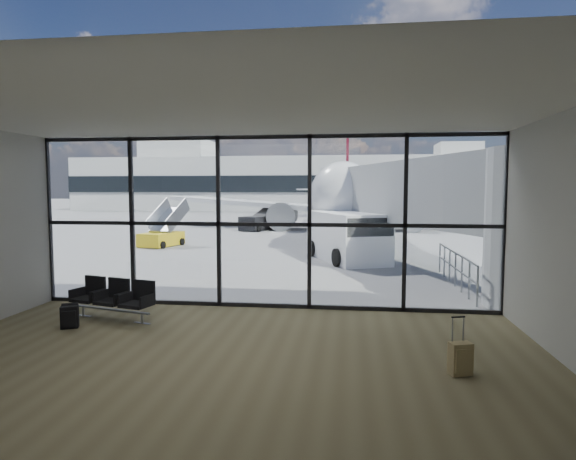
% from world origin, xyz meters
% --- Properties ---
extents(ground, '(220.00, 220.00, 0.00)m').
position_xyz_m(ground, '(0.00, 40.00, 0.00)').
color(ground, slate).
rests_on(ground, ground).
extents(lounge_shell, '(12.02, 8.01, 4.51)m').
position_xyz_m(lounge_shell, '(0.00, -4.80, 2.65)').
color(lounge_shell, brown).
rests_on(lounge_shell, ground).
extents(glass_curtain_wall, '(12.10, 0.12, 4.50)m').
position_xyz_m(glass_curtain_wall, '(0.00, 0.00, 2.25)').
color(glass_curtain_wall, white).
rests_on(glass_curtain_wall, ground).
extents(jet_bridge, '(8.00, 16.50, 4.33)m').
position_xyz_m(jet_bridge, '(4.90, 7.07, 2.76)').
color(jet_bridge, '#9EA1A3').
rests_on(jet_bridge, ground).
extents(apron_railing, '(0.06, 5.46, 1.11)m').
position_xyz_m(apron_railing, '(5.60, 3.50, 0.72)').
color(apron_railing, gray).
rests_on(apron_railing, ground).
extents(far_terminal, '(80.00, 12.20, 11.00)m').
position_xyz_m(far_terminal, '(-0.59, 61.97, 4.21)').
color(far_terminal, beige).
rests_on(far_terminal, ground).
extents(tree_0, '(4.95, 4.95, 7.12)m').
position_xyz_m(tree_0, '(-45.00, 72.00, 4.63)').
color(tree_0, '#382619').
rests_on(tree_0, ground).
extents(tree_1, '(5.61, 5.61, 8.07)m').
position_xyz_m(tree_1, '(-39.00, 72.00, 5.25)').
color(tree_1, '#382619').
rests_on(tree_1, ground).
extents(tree_2, '(6.27, 6.27, 9.03)m').
position_xyz_m(tree_2, '(-33.00, 72.00, 5.88)').
color(tree_2, '#382619').
rests_on(tree_2, ground).
extents(tree_3, '(4.95, 4.95, 7.12)m').
position_xyz_m(tree_3, '(-27.00, 72.00, 4.63)').
color(tree_3, '#382619').
rests_on(tree_3, ground).
extents(tree_4, '(5.61, 5.61, 8.07)m').
position_xyz_m(tree_4, '(-21.00, 72.00, 5.25)').
color(tree_4, '#382619').
rests_on(tree_4, ground).
extents(tree_5, '(6.27, 6.27, 9.03)m').
position_xyz_m(tree_5, '(-15.00, 72.00, 5.88)').
color(tree_5, '#382619').
rests_on(tree_5, ground).
extents(seating_row, '(2.18, 1.12, 0.97)m').
position_xyz_m(seating_row, '(-3.36, -1.55, 0.53)').
color(seating_row, gray).
rests_on(seating_row, ground).
extents(backpack, '(0.44, 0.44, 0.55)m').
position_xyz_m(backpack, '(-3.97, -2.46, 0.27)').
color(backpack, black).
rests_on(backpack, ground).
extents(suitcase, '(0.41, 0.34, 0.98)m').
position_xyz_m(suitcase, '(4.08, -4.20, 0.30)').
color(suitcase, '#907E50').
rests_on(suitcase, ground).
extents(airliner, '(30.25, 34.97, 9.02)m').
position_xyz_m(airliner, '(1.92, 27.51, 2.75)').
color(airliner, silver).
rests_on(airliner, ground).
extents(service_van, '(3.85, 5.29, 2.11)m').
position_xyz_m(service_van, '(2.16, 8.85, 1.08)').
color(service_van, white).
rests_on(service_van, ground).
extents(belt_loader, '(2.73, 4.34, 1.90)m').
position_xyz_m(belt_loader, '(-4.77, 24.11, 0.64)').
color(belt_loader, black).
rests_on(belt_loader, ground).
extents(mobile_stairs, '(2.09, 3.23, 2.10)m').
position_xyz_m(mobile_stairs, '(-8.06, 13.06, 0.50)').
color(mobile_stairs, gold).
rests_on(mobile_stairs, ground).
extents(traffic_cone_a, '(0.46, 0.46, 0.66)m').
position_xyz_m(traffic_cone_a, '(0.82, 11.30, 0.31)').
color(traffic_cone_a, '#FF510D').
rests_on(traffic_cone_a, ground).
extents(traffic_cone_b, '(0.38, 0.38, 0.55)m').
position_xyz_m(traffic_cone_b, '(0.81, 14.27, 0.26)').
color(traffic_cone_b, '#E64C0C').
rests_on(traffic_cone_b, ground).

